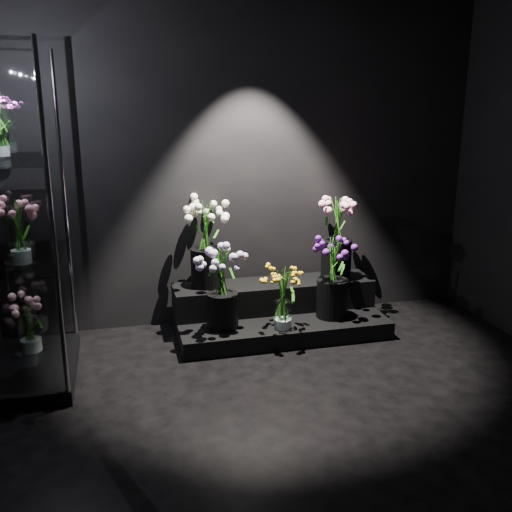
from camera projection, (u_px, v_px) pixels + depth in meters
name	position (u px, v px, depth m)	size (l,w,h in m)	color
floor	(325.00, 444.00, 3.16)	(4.00, 4.00, 0.00)	black
wall_back	(244.00, 156.00, 4.66)	(4.00, 4.00, 0.00)	black
display_riser	(277.00, 311.00, 4.73)	(1.68, 0.75, 0.37)	black
display_case	(14.00, 222.00, 3.65)	(0.59, 0.99, 2.18)	black
bouquet_orange_bells	(283.00, 298.00, 4.33)	(0.34, 0.34, 0.48)	white
bouquet_lilac	(222.00, 283.00, 4.32)	(0.41, 0.41, 0.64)	black
bouquet_purple	(333.00, 275.00, 4.55)	(0.31, 0.31, 0.66)	black
bouquet_cream_roses	(206.00, 239.00, 4.56)	(0.39, 0.39, 0.70)	black
bouquet_pink_roses	(337.00, 234.00, 4.75)	(0.43, 0.43, 0.70)	black
bouquet_case_pink	(18.00, 230.00, 3.54)	(0.31, 0.31, 0.41)	white
bouquet_case_base_pink	(29.00, 322.00, 4.04)	(0.35, 0.35, 0.42)	white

